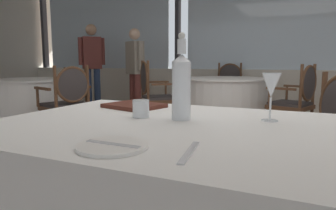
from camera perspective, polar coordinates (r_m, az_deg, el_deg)
The scene contains 18 objects.
ground_plane at distance 2.54m, azimuth 8.19°, elevation -15.01°, with size 15.06×15.06×0.00m, color brown.
window_wall_far at distance 6.01m, azimuth 18.43°, elevation 9.35°, with size 11.58×0.14×2.95m.
side_plate at distance 0.87m, azimuth -10.28°, elevation -7.50°, with size 0.20×0.20×0.01m, color white.
butter_knife at distance 0.87m, azimuth -10.28°, elevation -7.17°, with size 0.17×0.02×0.00m, color silver.
dinner_fork at distance 0.81m, azimuth 3.99°, elevation -8.72°, with size 0.20×0.02×0.00m, color silver.
water_bottle at distance 1.24m, azimuth 2.50°, elevation 3.74°, with size 0.08×0.08×0.35m.
wine_glass at distance 1.28m, azimuth 18.65°, elevation 3.29°, with size 0.08×0.08×0.19m.
water_tumbler at distance 1.32m, azimuth -5.06°, elevation -0.66°, with size 0.07×0.07×0.07m, color white.
menu_book at distance 1.60m, azimuth -6.31°, elevation -0.11°, with size 0.27×0.23×0.02m, color #512319.
background_table_1 at distance 4.69m, azimuth 10.39°, elevation 0.37°, with size 1.33×1.33×0.75m.
dining_chair_1_0 at distance 4.31m, azimuth -2.85°, elevation 2.67°, with size 0.65×0.66×1.01m.
dining_chair_1_1 at distance 4.16m, azimuth 23.00°, elevation 1.39°, with size 0.59×0.63×0.97m.
dining_chair_1_2 at distance 5.76m, azimuth 11.29°, elevation 3.59°, with size 0.59×0.53×0.98m.
background_table_2 at distance 4.73m, azimuth -23.88°, elevation -0.13°, with size 1.22×1.22×0.75m.
dining_chair_2_1 at distance 3.77m, azimuth -18.11°, elevation 1.09°, with size 0.59×0.63×0.95m.
dining_chair_2_2 at distance 5.55m, azimuth -17.42°, elevation 2.91°, with size 0.59×0.54×0.90m.
diner_person_0 at distance 5.63m, azimuth -6.16°, elevation 7.01°, with size 0.46×0.36×1.59m.
diner_person_1 at distance 6.47m, azimuth -13.94°, elevation 7.84°, with size 0.39×0.42×1.74m.
Camera 1 is at (0.63, -2.25, 0.99)m, focal length 32.78 mm.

